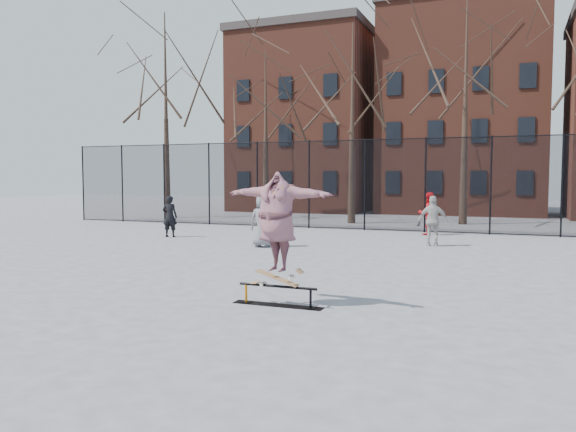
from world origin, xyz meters
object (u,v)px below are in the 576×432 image
at_px(skater, 277,230).
at_px(bystander_white, 433,221).
at_px(skateboard, 277,282).
at_px(skate_rail, 278,297).
at_px(bystander_black, 170,216).
at_px(bystander_red, 428,214).
at_px(bystander_grey, 263,221).

xyz_separation_m(skater, bystander_white, (1.46, 10.09, -0.53)).
distance_m(skateboard, skater, 0.95).
xyz_separation_m(skate_rail, skateboard, (-0.01, 0.00, 0.28)).
xyz_separation_m(skate_rail, bystander_white, (1.45, 10.09, 0.71)).
distance_m(skater, bystander_black, 12.51).
height_order(skate_rail, bystander_white, bystander_white).
bearing_deg(skate_rail, bystander_red, 86.72).
distance_m(skater, bystander_grey, 8.59).
distance_m(skater, bystander_red, 13.82).
relative_size(skate_rail, bystander_grey, 0.97).
xyz_separation_m(skate_rail, bystander_black, (-8.46, 9.21, 0.66)).
distance_m(bystander_grey, bystander_white, 5.77).
bearing_deg(bystander_red, bystander_white, 70.85).
height_order(bystander_grey, bystander_black, bystander_grey).
height_order(skater, bystander_black, skater).
bearing_deg(bystander_black, bystander_grey, 151.27).
xyz_separation_m(skater, bystander_grey, (-3.79, 7.70, -0.50)).
relative_size(bystander_grey, bystander_white, 1.03).
relative_size(skate_rail, bystander_red, 1.00).
distance_m(skater, bystander_white, 10.21).
height_order(skateboard, bystander_grey, bystander_grey).
relative_size(bystander_grey, bystander_red, 1.03).
bearing_deg(bystander_grey, skater, 108.46).
xyz_separation_m(skateboard, skater, (0.00, 0.00, 0.95)).
relative_size(skater, bystander_red, 1.29).
distance_m(bystander_grey, bystander_black, 4.89).
xyz_separation_m(skate_rail, bystander_grey, (-3.80, 7.70, 0.74)).
height_order(skate_rail, bystander_red, bystander_red).
distance_m(skate_rail, bystander_grey, 8.62).
distance_m(bystander_red, bystander_white, 3.76).
height_order(skateboard, skater, skater).
bearing_deg(skateboard, bystander_red, 86.69).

